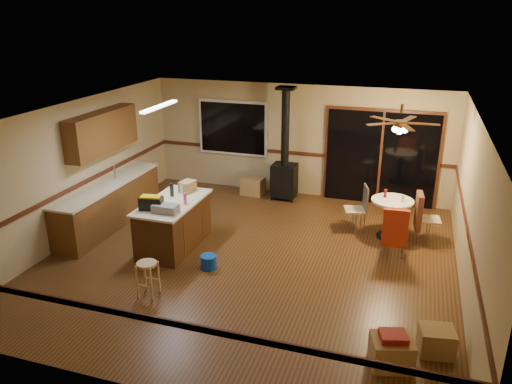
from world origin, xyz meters
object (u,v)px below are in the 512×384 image
at_px(toolbox_grey, 165,208).
at_px(toolbox_black, 151,203).
at_px(chair_near, 395,228).
at_px(chair_right, 420,211).
at_px(box_corner_b, 436,341).
at_px(dining_table, 391,212).
at_px(box_corner_a, 392,352).
at_px(kitchen_island, 174,224).
at_px(bar_stool, 148,279).
at_px(chair_left, 361,203).
at_px(wood_stove, 284,169).
at_px(box_under_window, 253,186).
at_px(blue_bucket, 209,262).

distance_m(toolbox_grey, toolbox_black, 0.30).
height_order(chair_near, chair_right, same).
height_order(chair_right, box_corner_b, chair_right).
height_order(dining_table, box_corner_a, dining_table).
height_order(kitchen_island, bar_stool, kitchen_island).
xyz_separation_m(chair_left, box_corner_b, (1.40, -3.51, -0.41)).
bearing_deg(wood_stove, bar_stool, -101.10).
relative_size(toolbox_black, box_corner_a, 0.79).
xyz_separation_m(bar_stool, dining_table, (3.42, 3.29, 0.25)).
relative_size(wood_stove, toolbox_grey, 5.72).
xyz_separation_m(box_under_window, box_corner_a, (3.55, -5.27, -0.01)).
relative_size(wood_stove, chair_near, 3.60).
bearing_deg(bar_stool, box_corner_b, -1.27).
bearing_deg(box_under_window, toolbox_grey, -96.28).
distance_m(wood_stove, chair_left, 2.29).
relative_size(toolbox_grey, blue_bucket, 1.57).
bearing_deg(kitchen_island, dining_table, 23.40).
bearing_deg(chair_near, toolbox_grey, -161.77).
distance_m(kitchen_island, blue_bucket, 1.14).
distance_m(bar_stool, box_under_window, 4.75).
distance_m(chair_left, box_under_window, 3.02).
xyz_separation_m(blue_bucket, chair_left, (2.27, 2.35, 0.47)).
height_order(toolbox_grey, box_under_window, toolbox_grey).
relative_size(chair_left, box_corner_b, 1.19).
relative_size(kitchen_island, wood_stove, 0.67).
bearing_deg(bar_stool, kitchen_island, 102.92).
xyz_separation_m(wood_stove, toolbox_black, (-1.48, -3.49, 0.28)).
bearing_deg(dining_table, blue_bucket, -142.28).
relative_size(blue_bucket, box_corner_b, 0.65).
distance_m(chair_right, box_corner_a, 3.87).
bearing_deg(box_under_window, box_corner_a, -56.05).
distance_m(box_under_window, box_corner_a, 6.36).
distance_m(kitchen_island, wood_stove, 3.33).
xyz_separation_m(wood_stove, chair_left, (1.90, -1.28, -0.14)).
distance_m(toolbox_black, bar_stool, 1.52).
bearing_deg(blue_bucket, chair_right, 33.58).
distance_m(kitchen_island, bar_stool, 1.70).
height_order(box_under_window, box_corner_b, box_under_window).
relative_size(chair_left, box_corner_a, 1.03).
bearing_deg(box_corner_b, dining_table, 103.37).
height_order(blue_bucket, box_corner_b, box_corner_b).
xyz_separation_m(toolbox_black, blue_bucket, (1.11, -0.13, -0.89)).
bearing_deg(box_under_window, kitchen_island, -99.44).
distance_m(wood_stove, bar_stool, 4.81).
distance_m(dining_table, box_corner_a, 3.84).
height_order(chair_left, chair_right, same).
xyz_separation_m(chair_near, chair_right, (0.41, 0.91, 0.00)).
bearing_deg(blue_bucket, chair_near, 24.13).
xyz_separation_m(bar_stool, box_corner_a, (3.69, -0.52, -0.09)).
height_order(kitchen_island, box_corner_a, kitchen_island).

